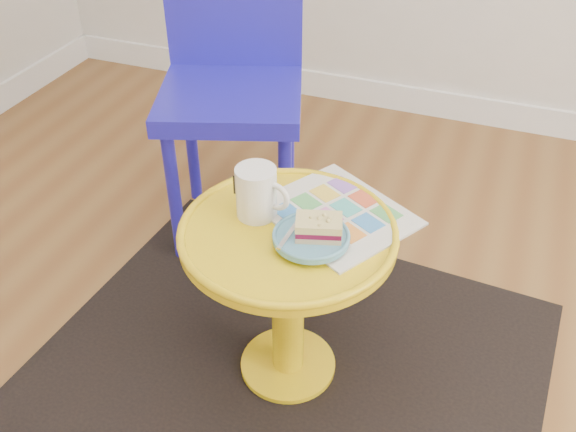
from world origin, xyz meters
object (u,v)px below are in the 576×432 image
(chair, at_px, (232,68))
(newspaper, at_px, (336,213))
(mug, at_px, (257,191))
(side_table, at_px, (288,274))
(plate, at_px, (311,238))

(chair, height_order, newspaper, chair)
(newspaper, height_order, mug, mug)
(chair, bearing_deg, side_table, -74.52)
(chair, xyz_separation_m, plate, (0.47, -0.62, -0.06))
(plate, bearing_deg, newspaper, 80.77)
(plate, bearing_deg, mug, 158.90)
(side_table, xyz_separation_m, plate, (0.06, -0.03, 0.15))
(chair, bearing_deg, newspaper, -64.37)
(chair, distance_m, plate, 0.79)
(chair, xyz_separation_m, newspaper, (0.49, -0.50, -0.08))
(chair, distance_m, mug, 0.65)
(mug, xyz_separation_m, plate, (0.15, -0.06, -0.05))
(side_table, bearing_deg, newspaper, 48.57)
(side_table, height_order, plate, plate)
(mug, height_order, plate, mug)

